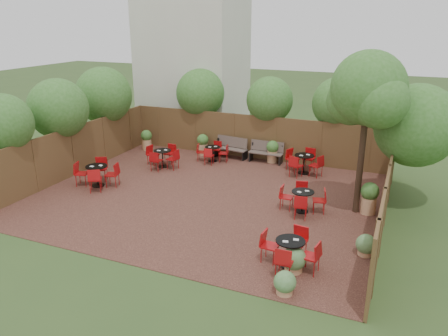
% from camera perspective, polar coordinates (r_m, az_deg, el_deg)
% --- Properties ---
extents(ground, '(80.00, 80.00, 0.00)m').
position_cam_1_polar(ground, '(15.93, -2.13, -3.75)').
color(ground, '#354F23').
rests_on(ground, ground).
extents(courtyard_paving, '(12.00, 10.00, 0.02)m').
position_cam_1_polar(courtyard_paving, '(15.92, -2.13, -3.71)').
color(courtyard_paving, '#321B14').
rests_on(courtyard_paving, ground).
extents(fence_back, '(12.00, 0.08, 2.00)m').
position_cam_1_polar(fence_back, '(20.01, 3.90, 4.02)').
color(fence_back, brown).
rests_on(fence_back, ground).
extents(fence_left, '(0.08, 10.00, 2.00)m').
position_cam_1_polar(fence_left, '(18.80, -19.00, 2.03)').
color(fence_left, brown).
rests_on(fence_left, ground).
extents(fence_right, '(0.08, 10.00, 2.00)m').
position_cam_1_polar(fence_right, '(14.26, 20.30, -3.44)').
color(fence_right, brown).
rests_on(fence_right, ground).
extents(neighbour_building, '(5.00, 4.00, 8.00)m').
position_cam_1_polar(neighbour_building, '(23.95, -4.00, 13.79)').
color(neighbour_building, beige).
rests_on(neighbour_building, ground).
extents(overhang_foliage, '(15.85, 10.47, 2.72)m').
position_cam_1_polar(overhang_foliage, '(18.07, -2.46, 8.03)').
color(overhang_foliage, '#336721').
rests_on(overhang_foliage, ground).
extents(courtyard_tree, '(2.54, 2.44, 5.25)m').
position_cam_1_polar(courtyard_tree, '(14.24, 18.13, 9.14)').
color(courtyard_tree, black).
rests_on(courtyard_tree, courtyard_paving).
extents(park_bench_left, '(1.60, 0.70, 0.96)m').
position_cam_1_polar(park_bench_left, '(20.13, 0.94, 2.71)').
color(park_bench_left, brown).
rests_on(park_bench_left, courtyard_paving).
extents(park_bench_right, '(1.52, 0.50, 0.94)m').
position_cam_1_polar(park_bench_right, '(19.58, 5.52, 2.13)').
color(park_bench_right, brown).
rests_on(park_bench_right, courtyard_paving).
extents(bistro_tables, '(9.87, 8.85, 0.93)m').
position_cam_1_polar(bistro_tables, '(16.44, -0.58, -1.27)').
color(bistro_tables, black).
rests_on(bistro_tables, courtyard_paving).
extents(planters, '(11.25, 4.51, 1.07)m').
position_cam_1_polar(planters, '(18.60, 2.63, 1.49)').
color(planters, tan).
rests_on(planters, courtyard_paving).
extents(low_shrubs, '(2.18, 3.11, 0.67)m').
position_cam_1_polar(low_shrubs, '(11.57, 11.74, -11.73)').
color(low_shrubs, tan).
rests_on(low_shrubs, courtyard_paving).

